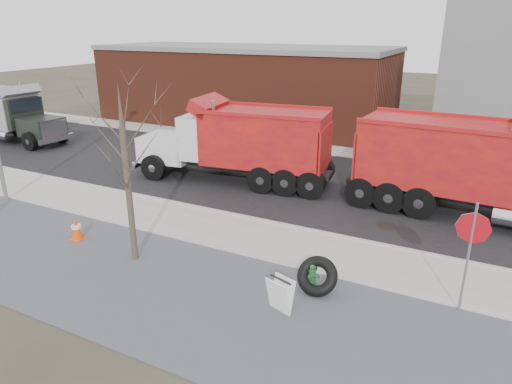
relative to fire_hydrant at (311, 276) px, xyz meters
The scene contains 16 objects.
ground 2.69m from the fire_hydrant, 140.15° to the left, with size 120.00×120.00×0.00m, color #383328.
gravel_verge 2.74m from the fire_hydrant, 138.85° to the right, with size 60.00×5.00×0.03m, color slate.
sidewalk 2.85m from the fire_hydrant, 136.27° to the left, with size 60.00×2.50×0.06m, color #9E9B93.
curb 3.86m from the fire_hydrant, 122.15° to the left, with size 60.00×0.15×0.11m, color #9E9B93.
road 8.27m from the fire_hydrant, 104.35° to the left, with size 60.00×9.40×0.02m, color black.
far_sidewalk 13.87m from the fire_hydrant, 98.50° to the left, with size 60.00×2.00×0.06m, color #9E9B93.
building_brick 22.37m from the fire_hydrant, 122.78° to the left, with size 20.20×8.20×5.30m.
bare_tree 6.08m from the fire_hydrant, behind, with size 3.20×3.20×5.20m.
fire_hydrant is the anchor object (origin of this frame).
truck_tire 0.26m from the fire_hydrant, 32.62° to the right, with size 1.11×0.94×1.03m.
stop_sign 3.97m from the fire_hydrant, ahead, with size 0.78×0.06×2.86m.
sandwich_board 1.41m from the fire_hydrant, 102.08° to the right, with size 0.74×0.58×0.89m.
traffic_cone_far 7.83m from the fire_hydrant, behind, with size 0.40×0.40×0.76m.
dump_truck_red_a 8.09m from the fire_hydrant, 65.13° to the left, with size 9.58×3.05×3.81m.
dump_truck_red_b 9.15m from the fire_hydrant, 130.75° to the left, with size 8.81×3.54×3.67m.
dump_truck_grey 23.22m from the fire_hydrant, 161.43° to the left, with size 7.43×2.69×3.34m.
Camera 1 is at (5.52, -11.77, 6.59)m, focal length 32.00 mm.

